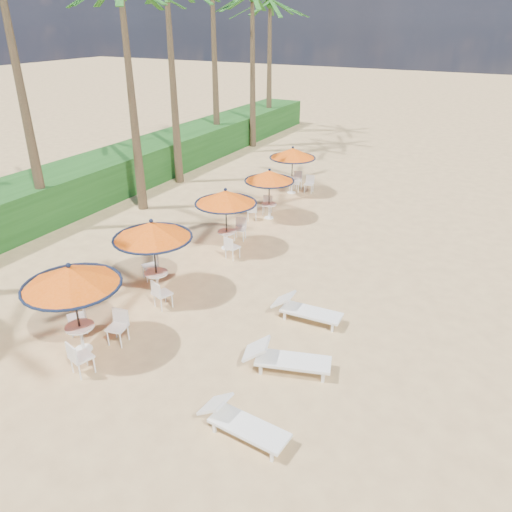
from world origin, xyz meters
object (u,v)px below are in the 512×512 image
(station_1, at_px, (153,237))
(lounger_far, at_px, (304,309))
(station_2, at_px, (227,203))
(station_4, at_px, (294,159))
(lounger_mid, at_px, (284,358))
(station_0, at_px, (74,288))
(lounger_near, at_px, (241,422))
(station_3, at_px, (268,180))

(station_1, height_order, lounger_far, station_1)
(station_2, height_order, station_4, station_2)
(lounger_mid, bearing_deg, station_4, 96.51)
(station_0, relative_size, station_4, 1.10)
(station_2, relative_size, lounger_far, 1.16)
(station_1, relative_size, lounger_mid, 1.12)
(lounger_near, bearing_deg, station_0, 177.55)
(station_3, bearing_deg, station_4, 96.81)
(station_1, distance_m, lounger_far, 5.04)
(station_4, relative_size, lounger_mid, 1.04)
(station_4, bearing_deg, station_0, -88.36)
(station_3, height_order, lounger_near, station_3)
(lounger_far, bearing_deg, lounger_near, -86.01)
(station_1, relative_size, station_4, 1.08)
(lounger_far, bearing_deg, lounger_mid, -81.78)
(station_0, xyz_separation_m, station_4, (-0.41, 14.50, -0.17))
(station_1, distance_m, station_4, 11.20)
(lounger_far, bearing_deg, station_0, -140.90)
(station_3, bearing_deg, lounger_mid, -61.35)
(station_1, xyz_separation_m, station_3, (0.19, 7.50, -0.24))
(station_0, xyz_separation_m, lounger_near, (5.10, -0.67, -1.55))
(station_1, height_order, station_3, station_1)
(station_4, bearing_deg, lounger_mid, -67.06)
(station_2, xyz_separation_m, station_3, (-0.07, 3.54, -0.13))
(lounger_near, bearing_deg, lounger_far, 101.47)
(station_1, distance_m, lounger_near, 6.79)
(station_0, bearing_deg, station_4, 91.64)
(station_0, distance_m, station_1, 3.31)
(station_2, distance_m, lounger_far, 5.71)
(station_1, height_order, station_4, station_1)
(station_0, bearing_deg, lounger_near, -7.49)
(station_1, height_order, lounger_mid, station_1)
(station_0, bearing_deg, station_3, 89.86)
(lounger_near, relative_size, lounger_mid, 0.91)
(station_4, bearing_deg, lounger_far, -64.52)
(station_0, distance_m, station_2, 7.27)
(station_1, bearing_deg, lounger_mid, -17.46)
(station_1, xyz_separation_m, lounger_far, (4.73, 0.74, -1.59))
(station_0, relative_size, lounger_near, 1.25)
(station_0, distance_m, station_3, 10.81)
(station_4, bearing_deg, station_3, -83.19)
(station_3, distance_m, lounger_mid, 10.49)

